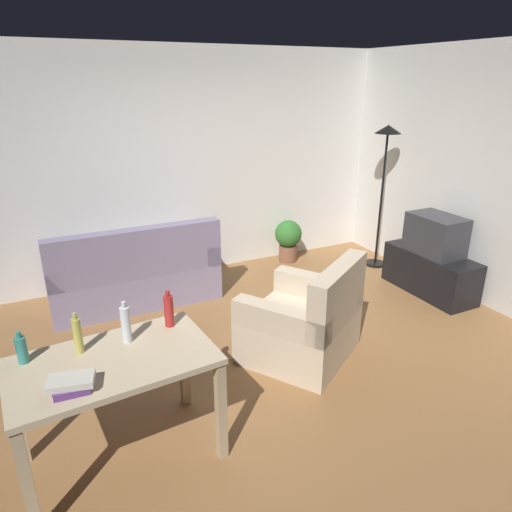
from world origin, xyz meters
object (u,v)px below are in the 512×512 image
object	(u,v)px
tv	(436,235)
armchair	(305,323)
desk	(114,374)
bottle_squat	(78,335)
bottle_clear	(126,324)
potted_plant	(288,238)
bottle_tall	(22,349)
couch	(134,275)
book_stack	(71,384)
bottle_red	(169,310)
tv_stand	(430,273)
torchiere_lamp	(385,158)

from	to	relation	value
tv	armchair	distance (m)	2.10
desk	bottle_squat	size ratio (longest dim) A/B	4.65
tv	desk	size ratio (longest dim) A/B	0.48
armchair	bottle_clear	size ratio (longest dim) A/B	4.29
potted_plant	bottle_squat	distance (m)	3.80
bottle_tall	couch	bearing A→B (deg)	63.04
bottle_clear	book_stack	size ratio (longest dim) A/B	1.06
tv	bottle_red	world-z (taller)	bottle_red
tv_stand	bottle_clear	size ratio (longest dim) A/B	3.89
couch	book_stack	world-z (taller)	couch
potted_plant	bottle_tall	size ratio (longest dim) A/B	2.77
couch	tv_stand	world-z (taller)	couch
potted_plant	couch	bearing A→B (deg)	-171.63
tv	couch	bearing A→B (deg)	67.96
desk	bottle_tall	distance (m)	0.55
tv_stand	tv	bearing A→B (deg)	-90.00
desk	book_stack	xyz separation A→B (m)	(-0.25, -0.20, 0.15)
couch	potted_plant	distance (m)	2.15
book_stack	couch	bearing A→B (deg)	71.47
desk	bottle_clear	size ratio (longest dim) A/B	4.43
armchair	bottle_tall	distance (m)	2.26
armchair	bottle_squat	distance (m)	1.97
torchiere_lamp	bottle_red	xyz separation A→B (m)	(-3.27, -1.72, -0.54)
bottle_clear	potted_plant	bearing A→B (deg)	43.25
armchair	tv_stand	bearing A→B (deg)	160.90
tv	book_stack	xyz separation A→B (m)	(-3.94, -1.22, 0.10)
desk	bottle_tall	size ratio (longest dim) A/B	6.07
potted_plant	armchair	distance (m)	2.30
armchair	tv	bearing A→B (deg)	160.87
bottle_tall	book_stack	world-z (taller)	bottle_tall
torchiere_lamp	bottle_clear	size ratio (longest dim) A/B	6.41
armchair	bottle_tall	world-z (taller)	bottle_tall
potted_plant	bottle_squat	xyz separation A→B (m)	(-2.87, -2.43, 0.55)
desk	bottle_red	distance (m)	0.54
tv_stand	bottle_squat	xyz separation A→B (m)	(-3.86, -0.86, 0.64)
tv	bottle_red	bearing A→B (deg)	103.38
bottle_tall	bottle_clear	size ratio (longest dim) A/B	0.73
tv	tv_stand	bearing A→B (deg)	90.00
tv	book_stack	size ratio (longest dim) A/B	2.25
desk	armchair	distance (m)	1.80
bottle_clear	bottle_red	world-z (taller)	bottle_clear
tv_stand	armchair	distance (m)	2.06
torchiere_lamp	bottle_clear	world-z (taller)	torchiere_lamp
tv_stand	armchair	bearing A→B (deg)	104.01
bottle_clear	desk	bearing A→B (deg)	-127.97
desk	book_stack	bearing A→B (deg)	-145.12
bottle_clear	book_stack	distance (m)	0.53
tv_stand	desk	world-z (taller)	desk
couch	tv	world-z (taller)	same
armchair	bottle_squat	bearing A→B (deg)	-22.18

